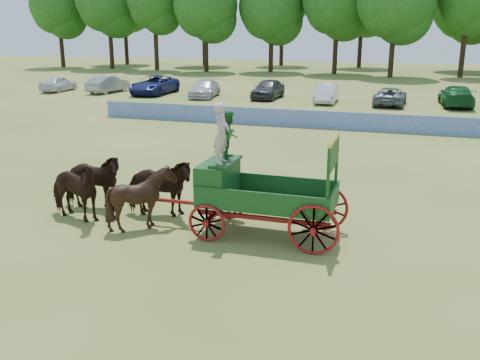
% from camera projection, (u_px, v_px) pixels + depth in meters
% --- Properties ---
extents(ground, '(160.00, 160.00, 0.00)m').
position_uv_depth(ground, '(207.00, 238.00, 15.31)').
color(ground, '#9F8548').
rests_on(ground, ground).
extents(horse_lead_left, '(2.41, 1.50, 1.89)m').
position_uv_depth(horse_lead_left, '(72.00, 191.00, 16.53)').
color(horse_lead_left, black).
rests_on(horse_lead_left, ground).
extents(horse_lead_right, '(2.30, 1.17, 1.89)m').
position_uv_depth(horse_lead_right, '(92.00, 181.00, 17.53)').
color(horse_lead_right, black).
rests_on(horse_lead_right, ground).
extents(horse_wheel_left, '(1.72, 1.53, 1.89)m').
position_uv_depth(horse_wheel_left, '(142.00, 198.00, 15.83)').
color(horse_wheel_left, black).
rests_on(horse_wheel_left, ground).
extents(horse_wheel_right, '(2.39, 1.43, 1.89)m').
position_uv_depth(horse_wheel_right, '(158.00, 188.00, 16.84)').
color(horse_wheel_right, black).
rests_on(horse_wheel_right, ground).
extents(farm_dray, '(5.99, 2.00, 3.85)m').
position_uv_depth(farm_dray, '(243.00, 180.00, 15.29)').
color(farm_dray, maroon).
rests_on(farm_dray, ground).
extents(sponsor_banner, '(26.00, 0.08, 1.05)m').
position_uv_depth(sponsor_banner, '(299.00, 119.00, 31.93)').
color(sponsor_banner, '#1E43A7').
rests_on(sponsor_banner, ground).
extents(parked_cars, '(36.74, 6.20, 1.63)m').
position_uv_depth(parked_cars, '(242.00, 89.00, 44.75)').
color(parked_cars, silver).
rests_on(parked_cars, ground).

